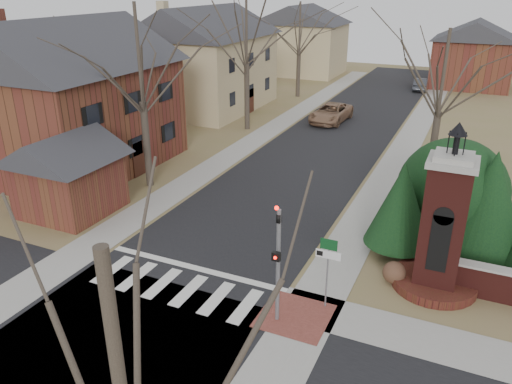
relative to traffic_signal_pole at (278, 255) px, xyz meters
The scene contains 28 objects.
ground 5.05m from the traffic_signal_pole, behind, with size 120.00×120.00×0.00m, color olive.
main_street 22.01m from the traffic_signal_pole, 101.35° to the left, with size 8.00×70.00×0.01m, color black.
cross_street 6.16m from the traffic_signal_pole, 140.28° to the right, with size 120.00×8.00×0.01m, color black.
crosswalk_zone 5.02m from the traffic_signal_pole, behind, with size 8.00×2.20×0.02m, color silver.
stop_bar 5.30m from the traffic_signal_pole, 158.11° to the left, with size 8.00×0.35×0.02m, color silver.
sidewalk_right_main 21.60m from the traffic_signal_pole, 87.59° to the left, with size 2.00×60.00×0.02m, color gray.
sidewalk_left 23.58m from the traffic_signal_pole, 113.91° to the left, with size 2.00×60.00×0.02m, color gray.
curb_apron 2.66m from the traffic_signal_pole, 40.52° to the left, with size 2.40×2.40×0.02m, color brown.
traffic_signal_pole is the anchor object (origin of this frame).
sign_post 2.02m from the traffic_signal_pole, 47.57° to the left, with size 0.90×0.07×2.75m.
brick_gate_monument 6.47m from the traffic_signal_pole, 43.24° to the left, with size 3.20×3.20×6.47m.
house_brick_left 19.81m from the traffic_signal_pole, 151.43° to the left, with size 9.80×11.80×9.42m.
house_stucco_left 31.92m from the traffic_signal_pole, 123.97° to the left, with size 9.80×12.80×9.28m.
garage_left 13.40m from the traffic_signal_pole, 163.01° to the left, with size 4.80×4.80×4.29m.
house_distant_left 50.18m from the traffic_signal_pole, 108.98° to the left, with size 10.80×8.80×8.53m.
house_distant_right 47.58m from the traffic_signal_pole, 85.55° to the left, with size 8.80×8.80×7.30m.
evergreen_near 7.06m from the traffic_signal_pole, 65.72° to the left, with size 2.80×2.80×4.10m.
evergreen_mid 9.83m from the traffic_signal_pole, 50.89° to the left, with size 3.40×3.40×4.70m.
evergreen_mass 10.09m from the traffic_signal_pole, 62.23° to the left, with size 4.80×4.80×4.80m, color black.
bare_tree_0 14.99m from the traffic_signal_pole, 143.29° to the left, with size 8.05×8.05×11.15m.
bare_tree_1 24.83m from the traffic_signal_pole, 117.81° to the left, with size 8.40×8.40×11.64m.
bare_tree_2 36.66m from the traffic_signal_pole, 108.92° to the left, with size 7.35×7.35×10.19m.
bare_tree_3 16.28m from the traffic_signal_pole, 78.28° to the left, with size 7.00×7.00×9.70m.
bare_tree_4 10.43m from the traffic_signal_pole, 79.93° to the right, with size 6.65×6.65×9.21m.
pickup_truck 26.96m from the traffic_signal_pole, 102.67° to the left, with size 2.45×5.31×1.47m, color #906A4E.
distant_car 42.85m from the traffic_signal_pole, 91.20° to the left, with size 1.36×3.89×1.28m, color #393B41.
dry_shrub_left 5.60m from the traffic_signal_pole, 51.10° to the left, with size 0.88×0.88×0.88m, color brown.
dry_shrub_right 6.81m from the traffic_signal_pole, 38.85° to the left, with size 0.66×0.66×0.66m, color olive.
Camera 1 is at (9.51, -12.63, 10.84)m, focal length 35.00 mm.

